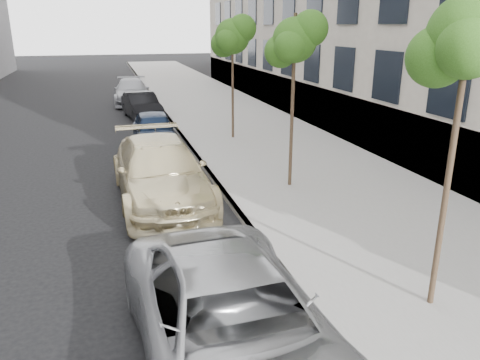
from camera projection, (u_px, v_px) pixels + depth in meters
name	position (u px, v px, depth m)	size (l,w,h in m)	color
sidewalk	(210.00, 104.00, 28.88)	(6.40, 72.00, 0.14)	gray
curb	(159.00, 106.00, 28.06)	(0.15, 72.00, 0.14)	#9E9B93
tree_near	(471.00, 37.00, 6.67)	(1.59, 1.39, 5.16)	#38281C
tree_mid	(296.00, 40.00, 12.68)	(1.60, 1.40, 4.93)	#38281C
tree_far	(233.00, 36.00, 18.62)	(1.73, 1.53, 4.96)	#38281C
minivan	(233.00, 325.00, 6.37)	(2.56, 5.55, 1.54)	#9FA1A3
suv	(160.00, 172.00, 12.84)	(2.35, 5.78, 1.68)	beige
sedan_blue	(154.00, 129.00, 18.76)	(1.64, 4.07, 1.39)	#0E1B31
sedan_black	(142.00, 106.00, 24.34)	(1.43, 4.10, 1.35)	black
sedan_rear	(132.00, 92.00, 29.05)	(2.10, 5.17, 1.50)	gray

